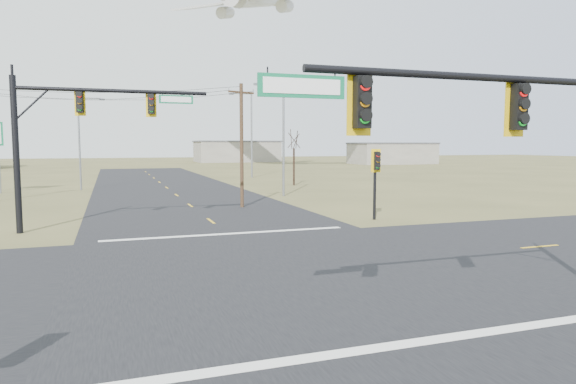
# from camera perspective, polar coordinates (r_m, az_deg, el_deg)

# --- Properties ---
(ground) EXTENTS (320.00, 320.00, 0.00)m
(ground) POSITION_cam_1_polar(r_m,az_deg,el_deg) (18.34, -1.55, -8.59)
(ground) COLOR brown
(ground) RESTS_ON ground
(road_ew) EXTENTS (160.00, 14.00, 0.02)m
(road_ew) POSITION_cam_1_polar(r_m,az_deg,el_deg) (18.34, -1.55, -8.56)
(road_ew) COLOR black
(road_ew) RESTS_ON ground
(road_ns) EXTENTS (14.00, 160.00, 0.02)m
(road_ns) POSITION_cam_1_polar(r_m,az_deg,el_deg) (18.34, -1.55, -8.55)
(road_ns) COLOR black
(road_ns) RESTS_ON ground
(stop_bar_near) EXTENTS (12.00, 0.40, 0.01)m
(stop_bar_near) POSITION_cam_1_polar(r_m,az_deg,el_deg) (11.74, 10.10, -16.66)
(stop_bar_near) COLOR silver
(stop_bar_near) RESTS_ON road_ns
(stop_bar_far) EXTENTS (12.00, 0.40, 0.01)m
(stop_bar_far) POSITION_cam_1_polar(r_m,az_deg,el_deg) (25.44, -6.69, -4.63)
(stop_bar_far) COLOR silver
(stop_bar_far) RESTS_ON road_ns
(mast_arm_near) EXTENTS (10.33, 0.42, 6.49)m
(mast_arm_near) POSITION_cam_1_polar(r_m,az_deg,el_deg) (13.05, 24.40, 6.30)
(mast_arm_near) COLOR black
(mast_arm_near) RESTS_ON ground
(mast_arm_far) EXTENTS (9.57, 0.53, 7.75)m
(mast_arm_far) POSITION_cam_1_polar(r_m,az_deg,el_deg) (28.28, -22.40, 7.26)
(mast_arm_far) COLOR black
(mast_arm_far) RESTS_ON ground
(pedestal_signal_ne) EXTENTS (0.66, 0.57, 4.16)m
(pedestal_signal_ne) POSITION_cam_1_polar(r_m,az_deg,el_deg) (30.21, 9.78, 2.69)
(pedestal_signal_ne) COLOR black
(pedestal_signal_ne) RESTS_ON ground
(utility_pole_near) EXTENTS (1.99, 0.88, 8.57)m
(utility_pole_near) POSITION_cam_1_polar(r_m,az_deg,el_deg) (35.83, -5.18, 5.42)
(utility_pole_near) COLOR #47321E
(utility_pole_near) RESTS_ON ground
(streetlight_a) EXTENTS (2.70, 0.34, 9.65)m
(streetlight_a) POSITION_cam_1_polar(r_m,az_deg,el_deg) (43.61, -0.77, 6.64)
(streetlight_a) COLOR gray
(streetlight_a) RESTS_ON ground
(streetlight_b) EXTENTS (3.14, 0.45, 11.21)m
(streetlight_b) POSITION_cam_1_polar(r_m,az_deg,el_deg) (68.38, -4.27, 6.89)
(streetlight_b) COLOR gray
(streetlight_b) RESTS_ON ground
(streetlight_c) EXTENTS (2.53, 0.37, 9.03)m
(streetlight_c) POSITION_cam_1_polar(r_m,az_deg,el_deg) (53.33, -21.98, 5.65)
(streetlight_c) COLOR gray
(streetlight_c) RESTS_ON ground
(bare_tree_c) EXTENTS (3.27, 3.27, 6.38)m
(bare_tree_c) POSITION_cam_1_polar(r_m,az_deg,el_deg) (55.23, 0.66, 5.94)
(bare_tree_c) COLOR black
(bare_tree_c) RESTS_ON ground
(warehouse_mid) EXTENTS (20.00, 12.00, 5.00)m
(warehouse_mid) POSITION_cam_1_polar(r_m,az_deg,el_deg) (130.57, -5.73, 4.46)
(warehouse_mid) COLOR gray
(warehouse_mid) RESTS_ON ground
(warehouse_right) EXTENTS (18.00, 10.00, 4.50)m
(warehouse_right) POSITION_cam_1_polar(r_m,az_deg,el_deg) (118.53, 11.49, 4.17)
(warehouse_right) COLOR gray
(warehouse_right) RESTS_ON ground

